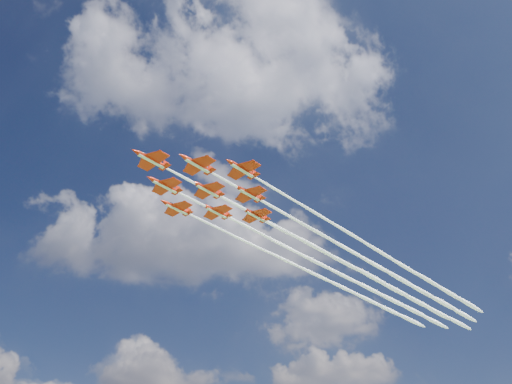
{
  "coord_description": "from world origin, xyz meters",
  "views": [
    {
      "loc": [
        14.88,
        -105.13,
        4.0
      ],
      "look_at": [
        14.74,
        8.52,
        80.14
      ],
      "focal_mm": 35.0,
      "sensor_mm": 36.0,
      "label": 1
    }
  ],
  "objects": [
    {
      "name": "jet_tail",
      "position": [
        62.22,
        66.96,
        78.34
      ],
      "size": [
        101.25,
        104.35,
        2.68
      ],
      "rotation": [
        0.0,
        0.0,
        0.8
      ],
      "color": "red"
    },
    {
      "name": "jet_row2_starb",
      "position": [
        38.45,
        51.92,
        78.34
      ],
      "size": [
        101.25,
        104.35,
        2.68
      ],
      "rotation": [
        0.0,
        0.0,
        0.8
      ],
      "color": "red"
    },
    {
      "name": "jet_row4_starb",
      "position": [
        51.14,
        65.01,
        78.34
      ],
      "size": [
        101.25,
        104.35,
        2.68
      ],
      "rotation": [
        0.0,
        0.0,
        0.8
      ],
      "color": "red"
    },
    {
      "name": "jet_row3_starb",
      "position": [
        40.05,
        63.06,
        78.34
      ],
      "size": [
        101.25,
        104.35,
        2.68
      ],
      "rotation": [
        0.0,
        0.0,
        0.8
      ],
      "color": "red"
    },
    {
      "name": "jet_row3_centre",
      "position": [
        49.53,
        53.87,
        78.34
      ],
      "size": [
        101.25,
        104.35,
        2.68
      ],
      "rotation": [
        0.0,
        0.0,
        0.8
      ],
      "color": "red"
    },
    {
      "name": "jet_row4_port",
      "position": [
        60.62,
        55.82,
        78.34
      ],
      "size": [
        101.25,
        104.35,
        2.68
      ],
      "rotation": [
        0.0,
        0.0,
        0.8
      ],
      "color": "red"
    },
    {
      "name": "jet_row3_port",
      "position": [
        59.01,
        44.68,
        78.34
      ],
      "size": [
        101.25,
        104.35,
        2.68
      ],
      "rotation": [
        0.0,
        0.0,
        0.8
      ],
      "color": "red"
    },
    {
      "name": "jet_row2_port",
      "position": [
        47.92,
        42.73,
        78.34
      ],
      "size": [
        101.25,
        104.35,
        2.68
      ],
      "rotation": [
        0.0,
        0.0,
        0.8
      ],
      "color": "red"
    },
    {
      "name": "jet_lead",
      "position": [
        36.84,
        40.78,
        78.34
      ],
      "size": [
        101.25,
        104.35,
        2.68
      ],
      "rotation": [
        0.0,
        0.0,
        0.8
      ],
      "color": "red"
    }
  ]
}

